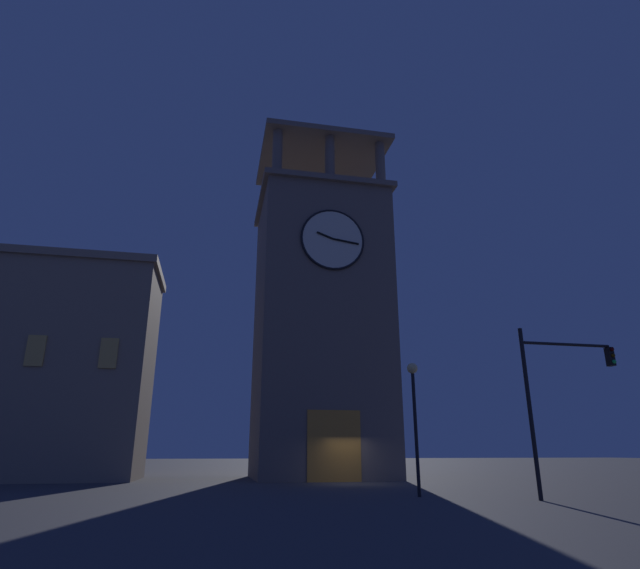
% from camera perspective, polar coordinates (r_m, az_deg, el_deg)
% --- Properties ---
extents(ground_plane, '(200.00, 200.00, 0.00)m').
position_cam_1_polar(ground_plane, '(29.72, 3.87, -21.32)').
color(ground_plane, '#424247').
extents(clocktower, '(9.30, 8.84, 25.67)m').
position_cam_1_polar(clocktower, '(36.15, -0.00, -4.36)').
color(clocktower, '#75665B').
rests_on(clocktower, ground_plane).
extents(traffic_signal_near, '(4.08, 0.41, 6.29)m').
position_cam_1_polar(traffic_signal_near, '(22.02, 24.86, -10.07)').
color(traffic_signal_near, black).
rests_on(traffic_signal_near, ground_plane).
extents(street_lamp, '(0.44, 0.44, 5.18)m').
position_cam_1_polar(street_lamp, '(21.67, 10.48, -12.72)').
color(street_lamp, black).
rests_on(street_lamp, ground_plane).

